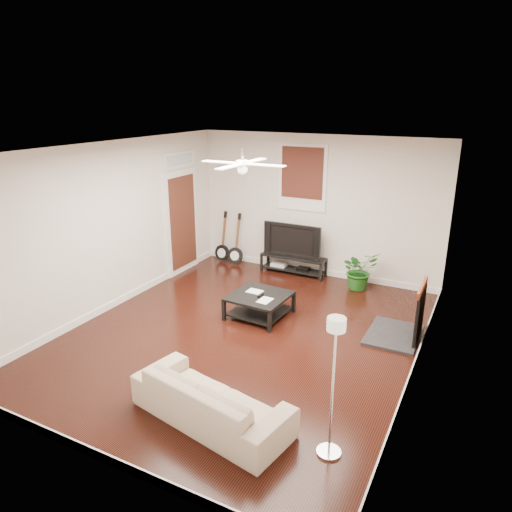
% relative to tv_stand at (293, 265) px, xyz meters
% --- Properties ---
extents(room, '(5.01, 6.01, 2.81)m').
position_rel_tv_stand_xyz_m(room, '(0.37, -2.78, 1.21)').
color(room, black).
rests_on(room, ground).
extents(brick_accent, '(0.02, 2.20, 2.80)m').
position_rel_tv_stand_xyz_m(brick_accent, '(2.85, -1.78, 1.21)').
color(brick_accent, '#A65735').
rests_on(brick_accent, floor).
extents(fireplace, '(0.80, 1.10, 0.92)m').
position_rel_tv_stand_xyz_m(fireplace, '(2.57, -1.78, 0.27)').
color(fireplace, black).
rests_on(fireplace, floor).
extents(window_back, '(1.00, 0.06, 1.30)m').
position_rel_tv_stand_xyz_m(window_back, '(0.07, 0.19, 1.76)').
color(window_back, '#401611').
rests_on(window_back, wall_back).
extents(door_left, '(0.08, 1.00, 2.50)m').
position_rel_tv_stand_xyz_m(door_left, '(-2.09, -0.88, 1.06)').
color(door_left, white).
rests_on(door_left, wall_left).
extents(tv_stand, '(1.35, 0.36, 0.38)m').
position_rel_tv_stand_xyz_m(tv_stand, '(0.00, 0.00, 0.00)').
color(tv_stand, black).
rests_on(tv_stand, floor).
extents(tv, '(1.21, 0.16, 0.70)m').
position_rel_tv_stand_xyz_m(tv, '(0.00, 0.02, 0.54)').
color(tv, black).
rests_on(tv, tv_stand).
extents(coffee_table, '(0.94, 0.94, 0.38)m').
position_rel_tv_stand_xyz_m(coffee_table, '(0.29, -2.10, 0.00)').
color(coffee_table, black).
rests_on(coffee_table, floor).
extents(sofa, '(1.99, 1.08, 0.55)m').
position_rel_tv_stand_xyz_m(sofa, '(1.01, -4.72, 0.09)').
color(sofa, tan).
rests_on(sofa, floor).
extents(floor_lamp, '(0.30, 0.30, 1.54)m').
position_rel_tv_stand_xyz_m(floor_lamp, '(2.36, -4.62, 0.58)').
color(floor_lamp, silver).
rests_on(floor_lamp, floor).
extents(potted_plant, '(0.88, 0.89, 0.75)m').
position_rel_tv_stand_xyz_m(potted_plant, '(1.42, -0.19, 0.18)').
color(potted_plant, '#1C5A19').
rests_on(potted_plant, floor).
extents(guitar_left, '(0.36, 0.26, 1.12)m').
position_rel_tv_stand_xyz_m(guitar_left, '(-1.68, -0.03, 0.37)').
color(guitar_left, black).
rests_on(guitar_left, floor).
extents(guitar_right, '(0.36, 0.27, 1.12)m').
position_rel_tv_stand_xyz_m(guitar_right, '(-1.33, -0.06, 0.37)').
color(guitar_right, black).
rests_on(guitar_right, floor).
extents(ceiling_fan, '(1.24, 1.24, 0.32)m').
position_rel_tv_stand_xyz_m(ceiling_fan, '(0.37, -2.78, 2.41)').
color(ceiling_fan, white).
rests_on(ceiling_fan, ceiling).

